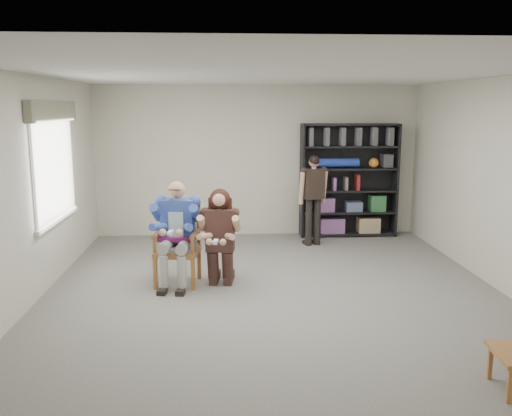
{
  "coord_description": "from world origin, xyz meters",
  "views": [
    {
      "loc": [
        -0.64,
        -6.6,
        2.4
      ],
      "look_at": [
        -0.2,
        0.6,
        1.05
      ],
      "focal_mm": 38.0,
      "sensor_mm": 36.0,
      "label": 1
    }
  ],
  "objects_px": {
    "kneeling_woman": "(220,239)",
    "armchair": "(177,245)",
    "bookshelf": "(349,180)",
    "standing_man": "(313,201)",
    "seated_man": "(177,233)"
  },
  "relations": [
    {
      "from": "seated_man",
      "to": "bookshelf",
      "type": "xyz_separation_m",
      "value": [
        2.97,
        2.69,
        0.33
      ]
    },
    {
      "from": "seated_man",
      "to": "bookshelf",
      "type": "bearing_deg",
      "value": 49.46
    },
    {
      "from": "armchair",
      "to": "standing_man",
      "type": "distance_m",
      "value": 2.99
    },
    {
      "from": "kneeling_woman",
      "to": "standing_man",
      "type": "bearing_deg",
      "value": 60.08
    },
    {
      "from": "armchair",
      "to": "seated_man",
      "type": "bearing_deg",
      "value": 0.0
    },
    {
      "from": "kneeling_woman",
      "to": "bookshelf",
      "type": "distance_m",
      "value": 3.71
    },
    {
      "from": "bookshelf",
      "to": "standing_man",
      "type": "relative_size",
      "value": 1.32
    },
    {
      "from": "armchair",
      "to": "kneeling_woman",
      "type": "xyz_separation_m",
      "value": [
        0.58,
        -0.12,
        0.1
      ]
    },
    {
      "from": "seated_man",
      "to": "armchair",
      "type": "bearing_deg",
      "value": 0.0
    },
    {
      "from": "kneeling_woman",
      "to": "armchair",
      "type": "bearing_deg",
      "value": 175.69
    },
    {
      "from": "seated_man",
      "to": "standing_man",
      "type": "relative_size",
      "value": 0.9
    },
    {
      "from": "armchair",
      "to": "seated_man",
      "type": "height_order",
      "value": "seated_man"
    },
    {
      "from": "standing_man",
      "to": "armchair",
      "type": "bearing_deg",
      "value": -154.58
    },
    {
      "from": "seated_man",
      "to": "standing_man",
      "type": "bearing_deg",
      "value": 49.74
    },
    {
      "from": "bookshelf",
      "to": "standing_man",
      "type": "xyz_separation_m",
      "value": [
        -0.78,
        -0.68,
        -0.26
      ]
    }
  ]
}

